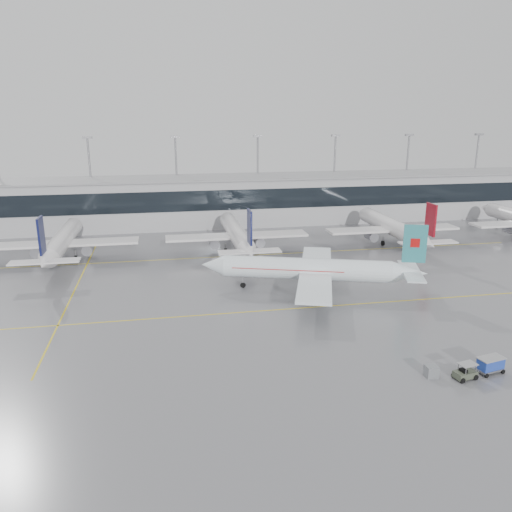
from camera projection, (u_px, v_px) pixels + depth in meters
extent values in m
plane|color=slate|center=(271.00, 310.00, 73.81)|extent=(320.00, 320.00, 0.00)
cube|color=yellow|center=(271.00, 310.00, 73.81)|extent=(120.00, 0.25, 0.01)
cube|color=yellow|center=(240.00, 256.00, 102.16)|extent=(120.00, 0.25, 0.01)
cube|color=yellow|center=(75.00, 289.00, 82.65)|extent=(0.25, 60.00, 0.01)
cube|color=#A5A6A9|center=(221.00, 201.00, 130.77)|extent=(180.00, 15.00, 12.00)
cube|color=black|center=(224.00, 200.00, 123.22)|extent=(180.00, 0.20, 5.00)
cube|color=gray|center=(220.00, 177.00, 129.07)|extent=(182.00, 16.00, 0.40)
cylinder|color=gray|center=(0.00, 184.00, 125.30)|extent=(0.50, 0.50, 22.00)
cylinder|color=gray|center=(91.00, 182.00, 129.21)|extent=(0.50, 0.50, 22.00)
cube|color=gray|center=(87.00, 137.00, 126.12)|extent=(2.40, 1.00, 0.60)
cylinder|color=gray|center=(177.00, 180.00, 133.12)|extent=(0.50, 0.50, 22.00)
cube|color=gray|center=(175.00, 137.00, 130.03)|extent=(2.40, 1.00, 0.60)
cylinder|color=gray|center=(258.00, 178.00, 137.03)|extent=(0.50, 0.50, 22.00)
cube|color=gray|center=(258.00, 136.00, 133.94)|extent=(2.40, 1.00, 0.60)
cylinder|color=gray|center=(334.00, 177.00, 140.94)|extent=(0.50, 0.50, 22.00)
cube|color=gray|center=(336.00, 136.00, 137.85)|extent=(2.40, 1.00, 0.60)
cylinder|color=gray|center=(406.00, 175.00, 144.85)|extent=(0.50, 0.50, 22.00)
cube|color=gray|center=(409.00, 135.00, 141.76)|extent=(2.40, 1.00, 0.60)
cylinder|color=gray|center=(475.00, 173.00, 148.76)|extent=(0.50, 0.50, 22.00)
cube|color=gray|center=(479.00, 134.00, 145.67)|extent=(2.40, 1.00, 0.60)
cylinder|color=white|center=(306.00, 269.00, 81.04)|extent=(26.71, 11.88, 3.54)
cone|color=white|center=(213.00, 265.00, 83.06)|extent=(4.91, 4.62, 3.54)
cone|color=white|center=(410.00, 273.00, 78.93)|extent=(6.43, 5.13, 3.54)
cube|color=white|center=(316.00, 272.00, 80.96)|extent=(13.98, 29.30, 0.45)
cube|color=white|center=(411.00, 271.00, 78.82)|extent=(6.21, 11.55, 0.25)
cube|color=teal|center=(415.00, 244.00, 77.56)|extent=(3.53, 1.47, 6.04)
cylinder|color=gray|center=(311.00, 290.00, 76.86)|extent=(4.08, 3.13, 2.10)
cylinder|color=gray|center=(313.00, 271.00, 86.01)|extent=(4.08, 3.13, 2.10)
cylinder|color=gray|center=(243.00, 281.00, 83.10)|extent=(0.20, 0.20, 1.53)
cylinder|color=black|center=(243.00, 285.00, 83.31)|extent=(0.95, 0.57, 0.90)
cylinder|color=gray|center=(321.00, 289.00, 78.91)|extent=(0.24, 0.24, 1.53)
cylinder|color=black|center=(321.00, 293.00, 79.12)|extent=(1.19, 0.77, 1.10)
cylinder|color=gray|center=(322.00, 279.00, 83.86)|extent=(0.24, 0.24, 1.53)
cylinder|color=black|center=(321.00, 283.00, 84.07)|extent=(1.19, 0.77, 1.10)
cube|color=#B70F0F|center=(415.00, 243.00, 77.51)|extent=(1.47, 0.87, 1.40)
cube|color=#B70F0F|center=(288.00, 267.00, 81.38)|extent=(18.21, 9.08, 0.12)
cylinder|color=white|center=(63.00, 240.00, 99.63)|extent=(3.59, 27.36, 3.59)
cone|color=white|center=(75.00, 223.00, 114.45)|extent=(3.59, 4.00, 3.59)
cone|color=white|center=(45.00, 263.00, 84.05)|extent=(3.59, 5.60, 3.59)
cube|color=white|center=(62.00, 243.00, 98.32)|extent=(29.64, 5.00, 0.45)
cube|color=white|center=(45.00, 262.00, 83.78)|extent=(11.40, 2.80, 0.25)
cube|color=#0F1341|center=(41.00, 235.00, 82.34)|extent=(0.35, 3.60, 6.12)
cylinder|color=gray|center=(37.00, 251.00, 98.35)|extent=(2.10, 3.60, 2.10)
cylinder|color=gray|center=(88.00, 249.00, 100.06)|extent=(2.10, 3.60, 2.10)
cylinder|color=gray|center=(73.00, 240.00, 110.43)|extent=(0.20, 0.20, 1.56)
cylinder|color=black|center=(73.00, 243.00, 110.64)|extent=(0.30, 0.90, 0.90)
cylinder|color=gray|center=(48.00, 256.00, 97.48)|extent=(0.24, 0.24, 1.56)
cylinder|color=black|center=(48.00, 259.00, 97.69)|extent=(0.45, 1.10, 1.10)
cylinder|color=gray|center=(76.00, 254.00, 98.40)|extent=(0.24, 0.24, 1.56)
cylinder|color=black|center=(76.00, 258.00, 98.62)|extent=(0.45, 1.10, 1.10)
cylinder|color=white|center=(236.00, 232.00, 105.85)|extent=(3.59, 27.36, 3.59)
cone|color=white|center=(227.00, 218.00, 120.67)|extent=(3.59, 4.00, 3.59)
cone|color=white|center=(249.00, 253.00, 90.27)|extent=(3.59, 5.60, 3.59)
cube|color=white|center=(237.00, 236.00, 104.54)|extent=(29.64, 5.00, 0.45)
cube|color=white|center=(250.00, 251.00, 90.00)|extent=(11.40, 2.80, 0.25)
cube|color=#0F1341|center=(250.00, 227.00, 88.57)|extent=(0.35, 3.60, 6.12)
cylinder|color=gray|center=(214.00, 243.00, 104.57)|extent=(2.10, 3.60, 2.10)
cylinder|color=gray|center=(259.00, 241.00, 106.28)|extent=(2.10, 3.60, 2.10)
cylinder|color=gray|center=(229.00, 233.00, 116.65)|extent=(0.20, 0.20, 1.56)
cylinder|color=black|center=(229.00, 236.00, 116.86)|extent=(0.30, 0.90, 0.90)
cylinder|color=gray|center=(226.00, 247.00, 103.70)|extent=(0.24, 0.24, 1.56)
cylinder|color=black|center=(226.00, 251.00, 103.91)|extent=(0.45, 1.10, 1.10)
cylinder|color=gray|center=(250.00, 246.00, 104.63)|extent=(0.24, 0.24, 1.56)
cylinder|color=black|center=(250.00, 250.00, 104.84)|extent=(0.45, 1.10, 1.10)
cylinder|color=white|center=(390.00, 226.00, 112.07)|extent=(3.59, 27.36, 3.59)
cone|color=white|center=(363.00, 213.00, 126.90)|extent=(3.59, 4.00, 3.59)
cone|color=white|center=(427.00, 244.00, 96.50)|extent=(3.59, 5.60, 3.59)
cube|color=white|center=(393.00, 229.00, 110.77)|extent=(29.64, 5.00, 0.45)
cube|color=white|center=(428.00, 243.00, 96.22)|extent=(11.40, 2.80, 0.25)
cube|color=maroon|center=(431.00, 220.00, 94.79)|extent=(0.35, 3.60, 6.12)
cylinder|color=gray|center=(371.00, 236.00, 110.79)|extent=(2.10, 3.60, 2.10)
cylinder|color=gray|center=(411.00, 234.00, 112.50)|extent=(2.10, 3.60, 2.10)
cylinder|color=gray|center=(370.00, 227.00, 122.87)|extent=(0.20, 0.20, 1.56)
cylinder|color=black|center=(370.00, 230.00, 123.09)|extent=(0.30, 0.90, 0.90)
cylinder|color=gray|center=(383.00, 240.00, 109.92)|extent=(0.24, 0.24, 1.56)
cylinder|color=black|center=(383.00, 243.00, 110.14)|extent=(0.45, 1.10, 1.10)
cylinder|color=gray|center=(405.00, 239.00, 110.85)|extent=(0.24, 0.24, 1.56)
cylinder|color=black|center=(405.00, 242.00, 111.06)|extent=(0.45, 1.10, 1.10)
cone|color=white|center=(487.00, 208.00, 133.12)|extent=(3.59, 4.00, 3.59)
cylinder|color=gray|center=(511.00, 229.00, 117.02)|extent=(2.10, 3.60, 2.10)
cylinder|color=gray|center=(497.00, 221.00, 129.10)|extent=(0.20, 0.20, 1.56)
cylinder|color=black|center=(497.00, 224.00, 129.31)|extent=(0.30, 0.90, 0.90)
cube|color=#434A3B|center=(465.00, 374.00, 54.52)|extent=(2.68, 1.79, 0.72)
cube|color=gray|center=(468.00, 364.00, 54.27)|extent=(2.17, 1.69, 0.06)
cube|color=black|center=(463.00, 371.00, 54.28)|extent=(0.66, 0.91, 0.41)
cylinder|color=gray|center=(478.00, 371.00, 55.20)|extent=(1.22, 0.32, 0.08)
cylinder|color=gray|center=(466.00, 371.00, 53.64)|extent=(0.08, 0.08, 0.92)
cylinder|color=gray|center=(458.00, 367.00, 54.64)|extent=(0.08, 0.08, 0.92)
cylinder|color=gray|center=(476.00, 369.00, 54.15)|extent=(0.08, 0.08, 0.92)
cylinder|color=gray|center=(468.00, 364.00, 55.16)|extent=(0.08, 0.08, 0.92)
cylinder|color=black|center=(463.00, 381.00, 53.66)|extent=(0.64, 0.32, 0.62)
cylinder|color=black|center=(454.00, 375.00, 54.85)|extent=(0.64, 0.32, 0.62)
cylinder|color=black|center=(476.00, 377.00, 54.33)|extent=(0.64, 0.32, 0.62)
cylinder|color=black|center=(467.00, 372.00, 55.52)|extent=(0.64, 0.32, 0.62)
cube|color=gray|center=(490.00, 369.00, 55.85)|extent=(3.26, 2.08, 0.18)
cube|color=#223FAB|center=(491.00, 363.00, 55.65)|extent=(3.05, 1.94, 1.21)
cube|color=gray|center=(491.00, 358.00, 55.47)|extent=(3.28, 2.18, 0.10)
cylinder|color=black|center=(487.00, 376.00, 54.79)|extent=(0.53, 0.28, 0.50)
cylinder|color=black|center=(476.00, 369.00, 56.14)|extent=(0.53, 0.28, 0.50)
cylinder|color=black|center=(503.00, 372.00, 55.66)|extent=(0.53, 0.28, 0.50)
cylinder|color=black|center=(492.00, 366.00, 57.01)|extent=(0.53, 0.28, 0.50)
cube|color=slate|center=(431.00, 371.00, 54.92)|extent=(1.35, 1.26, 1.32)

